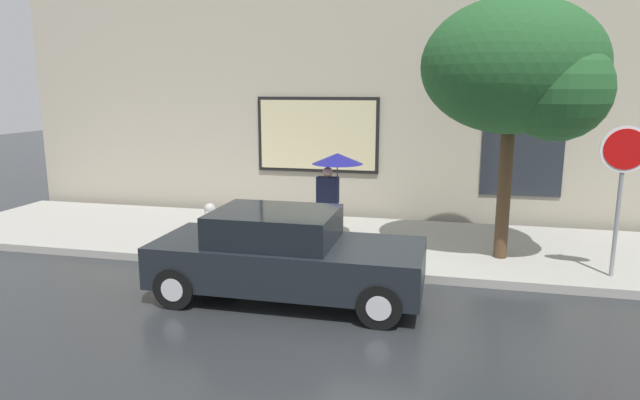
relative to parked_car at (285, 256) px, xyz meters
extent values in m
plane|color=#282B2D|center=(1.30, 0.15, -0.69)|extent=(60.00, 60.00, 0.00)
cube|color=#A3A099|center=(1.30, 3.15, -0.61)|extent=(20.00, 4.00, 0.15)
cube|color=#B2A893|center=(1.30, 5.65, 2.81)|extent=(20.00, 0.40, 7.00)
cube|color=black|center=(-0.77, 5.42, 1.43)|extent=(3.06, 0.06, 1.85)
cube|color=beige|center=(-0.77, 5.39, 1.43)|extent=(2.90, 0.03, 1.69)
cube|color=#262B33|center=(4.06, 5.43, 1.01)|extent=(1.80, 0.04, 1.80)
cone|color=#99999E|center=(5.46, 5.30, 2.41)|extent=(0.22, 0.24, 0.24)
cube|color=black|center=(0.04, 0.00, -0.10)|extent=(4.18, 1.69, 0.65)
cube|color=black|center=(-0.16, 0.00, 0.47)|extent=(1.88, 1.49, 0.49)
cylinder|color=black|center=(1.58, 0.78, -0.37)|extent=(0.64, 0.22, 0.64)
cylinder|color=silver|center=(1.58, 0.78, -0.37)|extent=(0.35, 0.24, 0.35)
cylinder|color=black|center=(1.58, -0.78, -0.37)|extent=(0.64, 0.22, 0.64)
cylinder|color=silver|center=(1.58, -0.78, -0.37)|extent=(0.35, 0.24, 0.35)
cylinder|color=black|center=(-1.50, 0.78, -0.37)|extent=(0.64, 0.22, 0.64)
cylinder|color=silver|center=(-1.50, 0.78, -0.37)|extent=(0.35, 0.24, 0.35)
cylinder|color=black|center=(-1.50, -0.78, -0.37)|extent=(0.64, 0.22, 0.64)
cylinder|color=silver|center=(-1.50, -0.78, -0.37)|extent=(0.35, 0.24, 0.35)
cylinder|color=white|center=(-2.24, 2.18, -0.18)|extent=(0.22, 0.22, 0.71)
sphere|color=#BBBBB7|center=(-2.24, 2.18, 0.17)|extent=(0.23, 0.23, 0.23)
cylinder|color=#BBBBB7|center=(-2.24, 2.02, -0.15)|extent=(0.09, 0.12, 0.09)
cylinder|color=#BBBBB7|center=(-2.24, 2.34, -0.15)|extent=(0.09, 0.12, 0.09)
cylinder|color=white|center=(-2.24, 2.18, -0.51)|extent=(0.30, 0.30, 0.06)
cylinder|color=black|center=(-0.09, 3.03, -0.15)|extent=(0.14, 0.14, 0.77)
cylinder|color=black|center=(0.11, 3.03, -0.15)|extent=(0.14, 0.14, 0.77)
cube|color=#191E38|center=(0.01, 3.03, 0.50)|extent=(0.45, 0.22, 0.55)
sphere|color=tan|center=(0.01, 3.03, 0.88)|extent=(0.21, 0.21, 0.21)
cylinder|color=#4C4C51|center=(0.21, 3.03, 0.75)|extent=(0.02, 0.02, 0.90)
cone|color=navy|center=(0.21, 3.03, 1.17)|extent=(1.04, 1.04, 0.22)
cylinder|color=#4C3823|center=(3.43, 2.52, 0.77)|extent=(0.25, 0.25, 2.62)
ellipsoid|color=#235628|center=(3.43, 2.52, 2.96)|extent=(3.19, 2.71, 2.39)
sphere|color=#235628|center=(4.15, 2.12, 2.56)|extent=(1.75, 1.75, 1.75)
cylinder|color=gray|center=(5.18, 1.82, 0.71)|extent=(0.07, 0.07, 2.50)
cylinder|color=white|center=(5.18, 1.78, 1.61)|extent=(0.76, 0.02, 0.76)
cylinder|color=red|center=(5.18, 1.77, 1.61)|extent=(0.66, 0.02, 0.66)
camera|label=1|loc=(2.43, -8.00, 2.58)|focal=31.23mm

